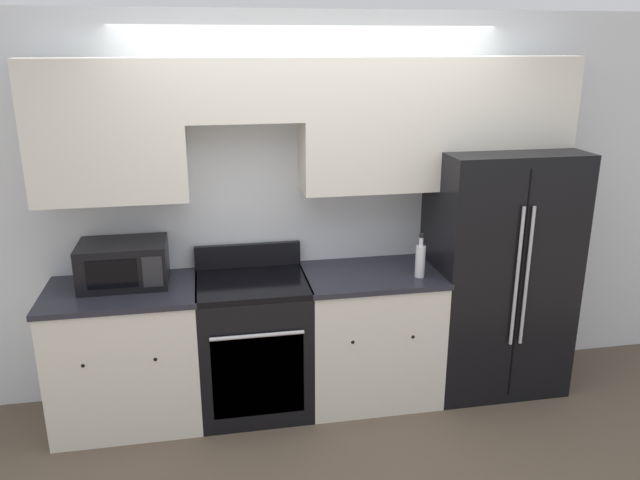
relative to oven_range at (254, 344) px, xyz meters
The scene contains 8 objects.
ground_plane 0.72m from the oven_range, 34.44° to the right, with size 12.00×12.00×0.00m, color brown.
wall_back 1.21m from the oven_range, 29.57° to the left, with size 8.00×0.39×2.60m.
lower_cabinets_left 0.82m from the oven_range, behind, with size 0.95×0.64×0.92m.
lower_cabinets_right 0.81m from the oven_range, ahead, with size 0.91×0.64×0.92m.
oven_range is the anchor object (origin of this frame).
refrigerator 1.77m from the oven_range, ahead, with size 0.94×0.76×1.72m.
microwave 1.00m from the oven_range, behind, with size 0.54×0.38×0.28m.
bottle 1.24m from the oven_range, ahead, with size 0.07×0.07×0.29m.
Camera 1 is at (-0.72, -3.48, 2.39)m, focal length 35.00 mm.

